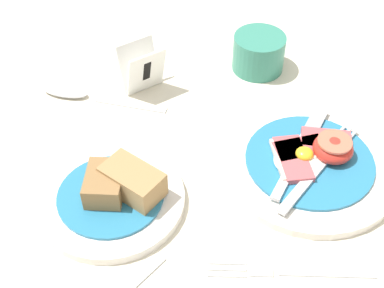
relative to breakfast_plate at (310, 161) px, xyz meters
The scene contains 7 objects.
ground_plane 0.12m from the breakfast_plate, behind, with size 3.00×3.00×0.00m, color beige.
breakfast_plate is the anchor object (origin of this frame).
bread_plate 0.26m from the breakfast_plate, 166.65° to the left, with size 0.18×0.18×0.05m.
sugar_cup 0.22m from the breakfast_plate, 76.33° to the left, with size 0.08×0.08×0.06m.
number_card 0.28m from the breakfast_plate, 117.64° to the left, with size 0.06×0.05×0.07m.
teaspoon_by_saucer 0.35m from the breakfast_plate, 129.34° to the left, with size 0.16×0.14×0.01m.
fork_on_cloth 0.16m from the breakfast_plate, 131.31° to the right, with size 0.17×0.10×0.01m.
Camera 1 is at (-0.23, -0.35, 0.51)m, focal length 50.00 mm.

